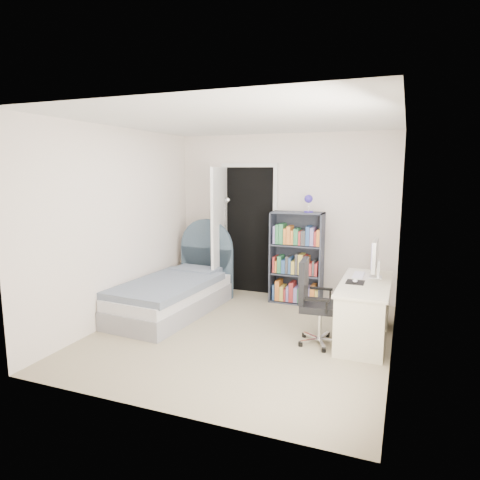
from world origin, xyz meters
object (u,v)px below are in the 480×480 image
(bookcase, at_px, (297,262))
(desk, at_px, (365,307))
(bed, at_px, (175,292))
(nightstand, at_px, (197,266))
(office_chair, at_px, (313,298))
(floor_lamp, at_px, (226,254))

(bookcase, xyz_separation_m, desk, (1.07, -1.05, -0.25))
(bed, distance_m, nightstand, 1.15)
(bed, bearing_deg, office_chair, -11.10)
(nightstand, bearing_deg, bed, -78.64)
(nightstand, height_order, floor_lamp, floor_lamp)
(desk, bearing_deg, office_chair, -145.46)
(floor_lamp, bearing_deg, bed, -105.03)
(nightstand, bearing_deg, desk, -22.62)
(bed, height_order, office_chair, bed)
(office_chair, bearing_deg, bed, 168.90)
(bookcase, bearing_deg, bed, -145.37)
(nightstand, bearing_deg, bookcase, -3.58)
(floor_lamp, xyz_separation_m, office_chair, (1.71, -1.51, -0.10))
(office_chair, bearing_deg, desk, 34.54)
(nightstand, relative_size, floor_lamp, 0.39)
(floor_lamp, bearing_deg, nightstand, 178.84)
(desk, xyz_separation_m, office_chair, (-0.53, -0.36, 0.16))
(bookcase, bearing_deg, desk, -44.38)
(bed, bearing_deg, nightstand, 101.36)
(bookcase, distance_m, desk, 1.52)
(floor_lamp, relative_size, desk, 1.11)
(desk, height_order, office_chair, desk)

